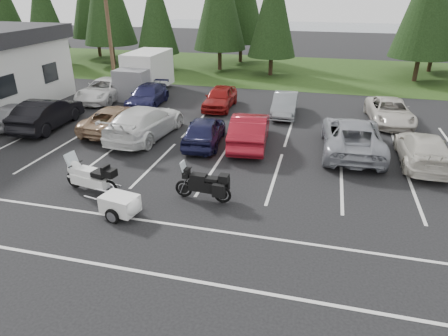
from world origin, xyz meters
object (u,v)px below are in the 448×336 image
car_far_1 (148,96)px  car_near_1 (47,113)px  car_near_0 (16,114)px  car_near_4 (204,131)px  car_far_0 (105,90)px  touring_motorcycle (90,174)px  car_far_4 (390,111)px  car_near_6 (352,136)px  car_far_3 (285,104)px  box_truck (143,74)px  car_far_2 (220,97)px  car_near_3 (145,122)px  cargo_trailer (120,206)px  car_near_5 (250,130)px  car_near_7 (423,149)px  car_near_2 (117,119)px  adventure_motorcycle (203,182)px  utility_pole (109,27)px

car_far_1 → car_near_1: bearing=-127.9°
car_near_0 → car_near_4: 11.21m
car_far_0 → car_far_1: bearing=-11.2°
touring_motorcycle → car_far_4: bearing=55.0°
car_near_4 → car_near_6: car_near_6 is taller
car_far_3 → car_far_1: bearing=179.6°
box_truck → car_far_2: box_truck is taller
car_near_3 → car_far_0: size_ratio=1.10×
car_near_1 → car_far_3: car_near_1 is taller
box_truck → cargo_trailer: bearing=-68.0°
car_near_5 → car_far_3: 5.66m
car_far_2 → car_far_3: size_ratio=1.03×
car_near_6 → car_far_1: car_near_6 is taller
car_near_1 → car_near_7: car_near_1 is taller
car_far_1 → touring_motorcycle: (2.93, -11.76, 0.08)m
car_near_2 → car_far_3: size_ratio=1.22×
car_far_1 → touring_motorcycle: size_ratio=1.71×
car_near_0 → car_far_1: bearing=-134.9°
car_near_4 → car_far_0: 11.22m
car_near_2 → adventure_motorcycle: bearing=140.0°
box_truck → touring_motorcycle: box_truck is taller
utility_pole → car_near_4: size_ratio=2.13×
car_near_7 → car_far_1: car_near_7 is taller
car_near_2 → touring_motorcycle: 7.17m
utility_pole → car_near_3: size_ratio=1.59×
car_near_0 → touring_motorcycle: bearing=143.8°
car_near_6 → touring_motorcycle: size_ratio=2.14×
car_near_3 → car_far_3: size_ratio=1.40×
car_far_3 → adventure_motorcycle: 11.62m
utility_pole → adventure_motorcycle: bearing=-51.4°
car_near_7 → car_far_2: (-10.98, 6.35, 0.01)m
car_near_4 → car_far_3: car_near_4 is taller
touring_motorcycle → car_far_1: bearing=114.4°
car_near_7 → car_far_3: (-6.76, 5.92, -0.04)m
box_truck → car_near_1: 8.55m
box_truck → car_near_2: 8.13m
utility_pole → car_near_0: size_ratio=2.30×
car_near_4 → car_near_3: bearing=-10.1°
box_truck → car_far_2: (6.36, -2.18, -0.74)m
car_far_0 → car_far_4: car_far_0 is taller
car_near_5 → car_far_4: car_near_5 is taller
car_near_2 → car_far_2: (4.30, 5.65, 0.02)m
car_near_6 → car_far_4: bearing=-115.9°
car_far_0 → car_far_4: 18.53m
utility_pole → car_far_0: bearing=-87.0°
car_near_4 → touring_motorcycle: touring_motorcycle is taller
car_far_4 → touring_motorcycle: touring_motorcycle is taller
car_near_5 → car_near_3: bearing=-3.4°
car_near_0 → car_far_2: size_ratio=0.94×
car_far_2 → car_far_1: bearing=-173.3°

